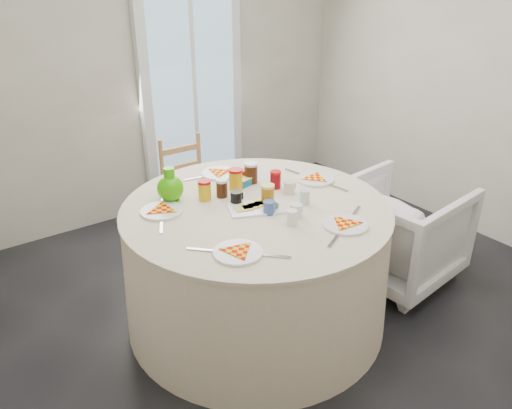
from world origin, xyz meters
TOP-DOWN VIEW (x-y plane):
  - floor at (0.00, 0.00)m, footprint 4.00×4.00m
  - wall_back at (0.00, 2.00)m, footprint 4.00×0.02m
  - wall_right at (2.00, 0.00)m, footprint 0.02×4.00m
  - glass_door at (0.40, 1.95)m, footprint 1.00×0.08m
  - table at (-0.20, 0.14)m, footprint 1.65×1.65m
  - wooden_chair at (-0.04, 1.25)m, footprint 0.40×0.38m
  - armchair at (0.90, -0.08)m, footprint 0.82×0.86m
  - place_settings at (-0.20, 0.14)m, footprint 1.74×1.74m
  - jar_cluster at (-0.18, 0.33)m, footprint 0.56×0.35m
  - butter_tub at (-0.07, 0.44)m, footprint 0.15×0.12m
  - green_pitcher at (-0.57, 0.50)m, footprint 0.20×0.20m
  - cheese_platter at (-0.22, 0.10)m, footprint 0.36×0.31m
  - mugs_glasses at (-0.10, 0.11)m, footprint 0.53×0.53m

SIDE VIEW (x-z plane):
  - floor at x=0.00m, z-range 0.00..0.00m
  - table at x=-0.20m, z-range -0.04..0.79m
  - armchair at x=0.90m, z-range -0.01..0.79m
  - wooden_chair at x=-0.04m, z-range 0.04..0.90m
  - place_settings at x=-0.20m, z-range 0.76..0.78m
  - cheese_platter at x=-0.22m, z-range 0.75..0.79m
  - butter_tub at x=-0.07m, z-range 0.76..0.81m
  - mugs_glasses at x=-0.10m, z-range 0.76..0.86m
  - jar_cluster at x=-0.18m, z-range 0.74..0.90m
  - green_pitcher at x=-0.57m, z-range 0.77..0.97m
  - glass_door at x=0.40m, z-range 0.00..2.10m
  - wall_back at x=0.00m, z-range 0.00..2.60m
  - wall_right at x=2.00m, z-range 0.00..2.60m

